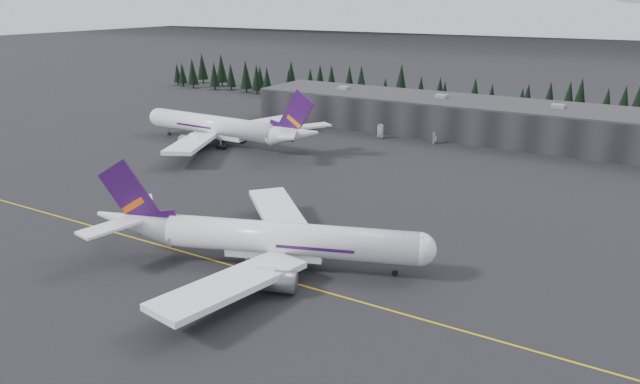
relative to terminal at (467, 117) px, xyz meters
The scene contains 9 objects.
ground 125.16m from the terminal, 90.00° to the right, with size 1400.00×1400.00×0.00m, color black.
taxiline 127.16m from the terminal, 90.00° to the right, with size 400.00×0.40×0.02m, color gold.
terminal is the anchor object (origin of this frame).
treeline 37.02m from the terminal, 90.00° to the left, with size 360.00×20.00×15.00m, color black.
mountain_ridge 875.02m from the terminal, 90.00° to the left, with size 4400.00×900.00×420.00m, color white, non-canonical shape.
jet_main 123.70m from the terminal, 90.82° to the right, with size 62.74×56.33×19.01m.
jet_parked 85.31m from the terminal, 139.36° to the right, with size 71.62×66.07×21.05m.
gse_vehicle_a 32.17m from the terminal, 140.33° to the right, with size 2.33×5.06×1.41m, color silver.
gse_vehicle_b 20.02m from the terminal, 105.41° to the right, with size 1.62×4.03×1.37m, color silver.
Camera 1 is at (56.00, -76.42, 47.10)m, focal length 32.00 mm.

